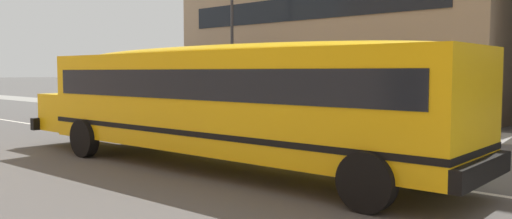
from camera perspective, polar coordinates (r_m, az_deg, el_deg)
The scene contains 6 objects.
ground_plane at distance 11.91m, azimuth 5.84°, elevation -6.30°, with size 400.00×400.00×0.00m, color #54514F.
sidewalk_far at distance 19.26m, azimuth 20.94°, elevation -2.52°, with size 120.00×3.00×0.01m, color gray.
lane_centreline at distance 11.91m, azimuth 5.84°, elevation -6.29°, with size 110.00×0.16×0.01m, color silver.
school_bus at distance 11.49m, azimuth -3.69°, elevation 1.54°, with size 12.38×2.94×2.75m.
box_truck at distance 27.59m, azimuth -13.70°, elevation 2.77°, with size 6.08×2.56×2.82m.
street_lamp at distance 24.34m, azimuth -2.68°, elevation 9.25°, with size 0.44×0.44×6.80m.
Camera 1 is at (6.96, -9.42, 2.16)m, focal length 36.15 mm.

